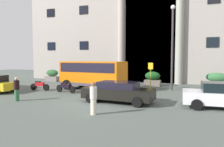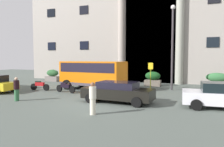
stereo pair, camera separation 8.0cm
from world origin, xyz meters
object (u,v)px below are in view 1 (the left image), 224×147
(scooter_by_planter, at_px, (120,90))
(motorcycle_far_end, at_px, (65,87))
(hedge_planter_entrance_left, at_px, (217,81))
(hedge_planter_far_east, at_px, (153,79))
(pedestrian_woman_with_bag, at_px, (93,98))
(pedestrian_man_red_shirt, at_px, (17,89))
(parked_estate_mid, at_px, (118,92))
(lamppost_plaza_centre, at_px, (172,41))
(hedge_planter_east, at_px, (75,76))
(motorcycle_near_kerb, at_px, (39,85))
(orange_minibus, at_px, (93,73))
(bus_stop_sign, at_px, (151,73))
(hedge_planter_entrance_right, at_px, (52,76))

(scooter_by_planter, relative_size, motorcycle_far_end, 0.98)
(hedge_planter_entrance_left, relative_size, hedge_planter_far_east, 1.29)
(pedestrian_woman_with_bag, bearing_deg, pedestrian_man_red_shirt, 55.53)
(hedge_planter_entrance_left, distance_m, parked_estate_mid, 12.01)
(hedge_planter_entrance_left, xyz_separation_m, pedestrian_woman_with_bag, (-6.87, -13.30, 0.12))
(lamppost_plaza_centre, bearing_deg, hedge_planter_entrance_left, 36.32)
(hedge_planter_far_east, height_order, motorcycle_far_end, hedge_planter_far_east)
(hedge_planter_east, bearing_deg, motorcycle_near_kerb, -85.45)
(hedge_planter_east, bearing_deg, orange_minibus, -45.51)
(bus_stop_sign, xyz_separation_m, motorcycle_far_end, (-6.35, -4.48, -1.07))
(hedge_planter_east, bearing_deg, parked_estate_mid, -47.38)
(parked_estate_mid, height_order, motorcycle_far_end, parked_estate_mid)
(bus_stop_sign, bearing_deg, hedge_planter_east, 163.47)
(orange_minibus, distance_m, hedge_planter_entrance_right, 9.34)
(motorcycle_far_end, height_order, lamppost_plaza_centre, lamppost_plaza_centre)
(parked_estate_mid, relative_size, motorcycle_near_kerb, 2.41)
(motorcycle_near_kerb, bearing_deg, scooter_by_planter, -4.11)
(hedge_planter_entrance_right, xyz_separation_m, motorcycle_near_kerb, (3.77, -7.04, -0.26))
(bus_stop_sign, distance_m, parked_estate_mid, 6.92)
(hedge_planter_far_east, distance_m, hedge_planter_entrance_right, 12.70)
(hedge_planter_entrance_right, bearing_deg, motorcycle_far_end, -47.64)
(orange_minibus, relative_size, motorcycle_far_end, 3.02)
(hedge_planter_entrance_right, relative_size, motorcycle_near_kerb, 0.90)
(parked_estate_mid, xyz_separation_m, motorcycle_near_kerb, (-8.37, 2.55, -0.26))
(scooter_by_planter, relative_size, pedestrian_man_red_shirt, 1.26)
(hedge_planter_entrance_left, height_order, hedge_planter_east, hedge_planter_east)
(bus_stop_sign, relative_size, pedestrian_woman_with_bag, 1.49)
(parked_estate_mid, distance_m, pedestrian_woman_with_bag, 3.34)
(parked_estate_mid, relative_size, motorcycle_far_end, 2.27)
(parked_estate_mid, bearing_deg, hedge_planter_entrance_right, 145.07)
(pedestrian_man_red_shirt, bearing_deg, orange_minibus, -3.19)
(hedge_planter_entrance_left, height_order, pedestrian_woman_with_bag, pedestrian_woman_with_bag)
(hedge_planter_far_east, height_order, motorcycle_near_kerb, hedge_planter_far_east)
(hedge_planter_entrance_left, distance_m, hedge_planter_entrance_right, 18.83)
(orange_minibus, bearing_deg, hedge_planter_east, 141.25)
(hedge_planter_entrance_left, relative_size, motorcycle_near_kerb, 1.09)
(pedestrian_woman_with_bag, bearing_deg, hedge_planter_entrance_left, -49.49)
(motorcycle_near_kerb, bearing_deg, lamppost_plaza_centre, 19.49)
(hedge_planter_far_east, distance_m, lamppost_plaza_centre, 4.92)
(orange_minibus, bearing_deg, hedge_planter_entrance_right, 156.00)
(hedge_planter_far_east, height_order, lamppost_plaza_centre, lamppost_plaza_centre)
(bus_stop_sign, xyz_separation_m, parked_estate_mid, (-0.82, -6.82, -0.82))
(orange_minibus, height_order, motorcycle_far_end, orange_minibus)
(motorcycle_far_end, relative_size, pedestrian_woman_with_bag, 1.25)
(hedge_planter_entrance_left, bearing_deg, orange_minibus, -154.64)
(scooter_by_planter, xyz_separation_m, lamppost_plaza_centre, (3.41, 4.70, 3.98))
(orange_minibus, height_order, hedge_planter_entrance_left, orange_minibus)
(hedge_planter_entrance_left, bearing_deg, scooter_by_planter, -134.09)
(hedge_planter_far_east, height_order, scooter_by_planter, hedge_planter_far_east)
(orange_minibus, distance_m, hedge_planter_far_east, 6.64)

